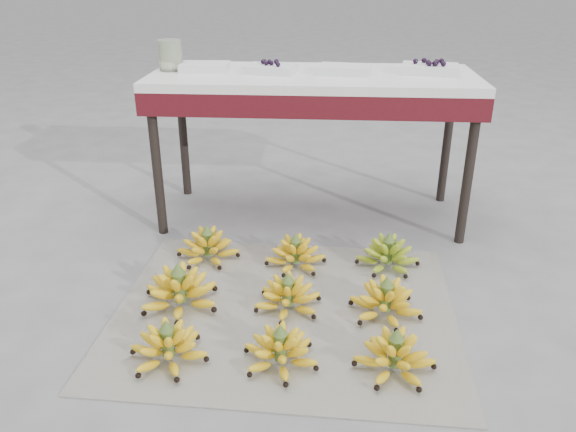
# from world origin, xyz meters

# --- Properties ---
(ground) EXTENTS (60.00, 60.00, 0.00)m
(ground) POSITION_xyz_m (0.00, 0.00, 0.00)
(ground) COLOR slate
(ground) RESTS_ON ground
(newspaper_mat) EXTENTS (1.29, 1.09, 0.01)m
(newspaper_mat) POSITION_xyz_m (-0.12, 0.05, 0.00)
(newspaper_mat) COLOR beige
(newspaper_mat) RESTS_ON ground
(bunch_front_left) EXTENTS (0.33, 0.33, 0.16)m
(bunch_front_left) POSITION_xyz_m (-0.47, -0.27, 0.06)
(bunch_front_left) COLOR yellow
(bunch_front_left) RESTS_ON newspaper_mat
(bunch_front_center) EXTENTS (0.30, 0.30, 0.15)m
(bunch_front_center) POSITION_xyz_m (-0.11, -0.26, 0.06)
(bunch_front_center) COLOR yellow
(bunch_front_center) RESTS_ON newspaper_mat
(bunch_front_right) EXTENTS (0.33, 0.33, 0.16)m
(bunch_front_right) POSITION_xyz_m (0.25, -0.26, 0.06)
(bunch_front_right) COLOR yellow
(bunch_front_right) RESTS_ON newspaper_mat
(bunch_mid_left) EXTENTS (0.37, 0.37, 0.18)m
(bunch_mid_left) POSITION_xyz_m (-0.51, 0.05, 0.07)
(bunch_mid_left) COLOR yellow
(bunch_mid_left) RESTS_ON newspaper_mat
(bunch_mid_center) EXTENTS (0.31, 0.31, 0.15)m
(bunch_mid_center) POSITION_xyz_m (-0.11, 0.06, 0.06)
(bunch_mid_center) COLOR yellow
(bunch_mid_center) RESTS_ON newspaper_mat
(bunch_mid_right) EXTENTS (0.32, 0.32, 0.16)m
(bunch_mid_right) POSITION_xyz_m (0.25, 0.05, 0.06)
(bunch_mid_right) COLOR yellow
(bunch_mid_right) RESTS_ON newspaper_mat
(bunch_back_left) EXTENTS (0.29, 0.29, 0.16)m
(bunch_back_left) POSITION_xyz_m (-0.48, 0.42, 0.06)
(bunch_back_left) COLOR yellow
(bunch_back_left) RESTS_ON newspaper_mat
(bunch_back_center) EXTENTS (0.28, 0.28, 0.15)m
(bunch_back_center) POSITION_xyz_m (-0.10, 0.39, 0.06)
(bunch_back_center) COLOR yellow
(bunch_back_center) RESTS_ON newspaper_mat
(bunch_back_right) EXTENTS (0.30, 0.30, 0.16)m
(bunch_back_right) POSITION_xyz_m (0.29, 0.41, 0.06)
(bunch_back_right) COLOR olive
(bunch_back_right) RESTS_ON newspaper_mat
(vendor_table) EXTENTS (1.50, 0.60, 0.72)m
(vendor_table) POSITION_xyz_m (-0.05, 0.93, 0.64)
(vendor_table) COLOR black
(vendor_table) RESTS_ON ground
(tray_far_left) EXTENTS (0.23, 0.17, 0.04)m
(tray_far_left) POSITION_xyz_m (-0.56, 0.95, 0.74)
(tray_far_left) COLOR silver
(tray_far_left) RESTS_ON vendor_table
(tray_left) EXTENTS (0.25, 0.20, 0.06)m
(tray_left) POSITION_xyz_m (-0.25, 0.92, 0.74)
(tray_left) COLOR silver
(tray_left) RESTS_ON vendor_table
(tray_right) EXTENTS (0.25, 0.20, 0.04)m
(tray_right) POSITION_xyz_m (0.09, 0.92, 0.74)
(tray_right) COLOR silver
(tray_right) RESTS_ON vendor_table
(tray_far_right) EXTENTS (0.28, 0.22, 0.06)m
(tray_far_right) POSITION_xyz_m (0.48, 0.95, 0.74)
(tray_far_right) COLOR silver
(tray_far_right) RESTS_ON vendor_table
(glass_jar) EXTENTS (0.11, 0.11, 0.14)m
(glass_jar) POSITION_xyz_m (-0.72, 0.95, 0.79)
(glass_jar) COLOR beige
(glass_jar) RESTS_ON vendor_table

